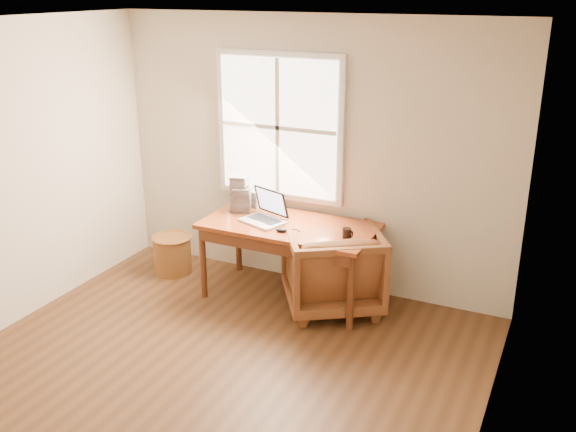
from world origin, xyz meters
name	(u,v)px	position (x,y,z in m)	size (l,w,h in m)	color
room_shell	(184,222)	(-0.02, 0.16, 1.32)	(4.04, 4.54, 2.64)	#54341C
desk	(289,226)	(0.00, 1.80, 0.73)	(1.60, 0.80, 0.04)	brown
armchair	(332,268)	(0.44, 1.80, 0.39)	(0.84, 0.86, 0.79)	brown
wicker_stool	(172,255)	(-1.34, 1.80, 0.19)	(0.39, 0.39, 0.39)	brown
laptop	(263,207)	(-0.24, 1.73, 0.91)	(0.41, 0.44, 0.31)	silver
mouse	(281,230)	(0.02, 1.59, 0.77)	(0.10, 0.06, 0.03)	black
coffee_mug	(347,233)	(0.60, 1.70, 0.80)	(0.08, 0.08, 0.09)	black
cd_stack_a	(241,194)	(-0.64, 2.05, 0.87)	(0.13, 0.11, 0.25)	silver
cd_stack_b	(242,200)	(-0.56, 1.92, 0.87)	(0.16, 0.14, 0.24)	#26272C
cd_stack_c	(239,193)	(-0.60, 1.94, 0.92)	(0.15, 0.14, 0.35)	#A9A9B7
cd_stack_d	(257,199)	(-0.50, 2.11, 0.83)	(0.13, 0.11, 0.16)	#B9BCC5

